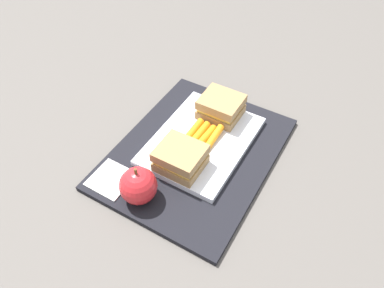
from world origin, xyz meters
name	(u,v)px	position (x,y,z in m)	size (l,w,h in m)	color
ground_plane	(195,155)	(0.00, 0.00, 0.00)	(2.40, 2.40, 0.00)	#56514C
lunchbag_mat	(195,153)	(0.00, 0.00, 0.01)	(0.36, 0.28, 0.01)	black
food_tray	(202,141)	(-0.03, 0.00, 0.02)	(0.23, 0.17, 0.01)	white
sandwich_half_left	(221,107)	(-0.10, 0.00, 0.04)	(0.07, 0.08, 0.04)	#9E7A4C
sandwich_half_right	(180,158)	(0.05, 0.00, 0.04)	(0.07, 0.08, 0.04)	#9E7A4C
carrot_sticks_bundle	(202,136)	(-0.02, 0.00, 0.03)	(0.08, 0.06, 0.02)	orange
apple	(138,186)	(0.14, -0.03, 0.04)	(0.06, 0.06, 0.08)	red
paper_napkin	(111,179)	(0.14, -0.10, 0.01)	(0.07, 0.07, 0.00)	white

